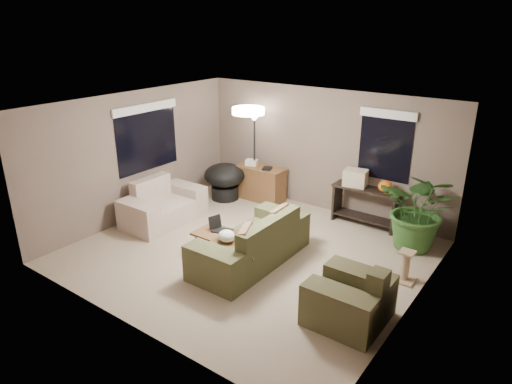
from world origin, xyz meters
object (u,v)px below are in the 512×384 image
Objects in this scene: houseplant at (420,219)px; loveseat at (163,207)px; console_table at (366,204)px; cat_scratching_post at (405,268)px; coffee_table at (223,238)px; main_sofa at (253,246)px; papasan_chair at (225,179)px; floor_lamp at (254,128)px; armchair at (350,300)px; desk at (261,183)px.

loveseat is at bearing -157.62° from houseplant.
console_table is 2.06m from cat_scratching_post.
coffee_table is 2.96m from console_table.
houseplant reaches higher than main_sofa.
houseplant is at bearing 1.96° from papasan_chair.
coffee_table is 0.52× the size of floor_lamp.
coffee_table is 0.69× the size of houseplant.
loveseat is 4.40m from armchair.
houseplant is 2.90× the size of cat_scratching_post.
armchair reaches higher than cat_scratching_post.
floor_lamp is (-1.69, 2.34, 1.30)m from main_sofa.
loveseat is 1.95m from coffee_table.
coffee_table is 0.91× the size of desk.
coffee_table is at bearing 172.50° from armchair.
armchair is at bearing -39.30° from desk.
floor_lamp reaches higher than loveseat.
houseplant is at bearing -4.53° from desk.
papasan_chair is 0.76× the size of houseplant.
console_table is at bearing 70.40° from main_sofa.
loveseat reaches higher than console_table.
papasan_chair is at bearing -147.85° from desk.
floor_lamp is at bearing 71.51° from loveseat.
armchair is 0.91× the size of desk.
desk is at bearing 122.91° from main_sofa.
coffee_table is 2.71m from desk.
floor_lamp is at bearing 142.08° from armchair.
armchair is 0.90× the size of papasan_chair.
papasan_chair is (-1.70, 2.09, 0.11)m from coffee_table.
papasan_chair is at bearing -139.80° from floor_lamp.
cat_scratching_post is (4.40, -1.02, -0.25)m from papasan_chair.
desk is at bearing 67.35° from loveseat.
coffee_table is at bearing -117.51° from console_table.
houseplant is (0.07, 2.55, 0.27)m from armchair.
floor_lamp reaches higher than console_table.
coffee_table is (-0.49, -0.17, 0.06)m from main_sofa.
main_sofa is 1.69× the size of console_table.
desk is at bearing 112.24° from coffee_table.
armchair is at bearing -91.55° from houseplant.
main_sofa is 2.80m from desk.
cat_scratching_post is (4.60, 0.65, -0.08)m from loveseat.
main_sofa is 2.61m from console_table.
coffee_table is 0.90× the size of papasan_chair.
papasan_chair is at bearing -178.04° from houseplant.
desk is (-1.52, 2.35, 0.08)m from main_sofa.
console_table is 1.21m from houseplant.
cat_scratching_post is at bearing 79.28° from armchair.
papasan_chair reaches higher than desk.
papasan_chair is 0.58× the size of floor_lamp.
console_table reaches higher than coffee_table.
armchair is (1.94, -0.49, 0.00)m from main_sofa.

